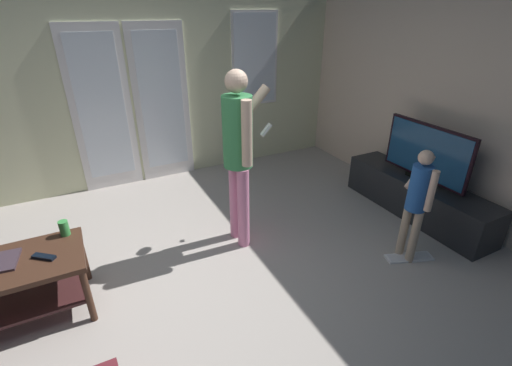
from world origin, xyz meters
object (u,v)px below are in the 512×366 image
Objects in this scene: person_adult at (239,146)px; loose_keyboard at (409,257)px; coffee_table at (7,281)px; tv_stand at (417,197)px; cup_near_edge at (64,228)px; tv_remote_black at (44,257)px; person_child at (418,197)px; flat_screen_tv at (426,153)px.

person_adult reaches higher than loose_keyboard.
person_adult is (1.92, 0.19, 0.64)m from coffee_table.
cup_near_edge is (-3.48, 0.47, 0.35)m from tv_stand.
cup_near_edge is (-1.51, 0.03, -0.44)m from person_adult.
person_adult reaches higher than cup_near_edge.
cup_near_edge reaches higher than tv_remote_black.
person_adult is 1.55× the size of person_child.
tv_remote_black is at bearing 165.62° from person_child.
coffee_table is 2.29× the size of loose_keyboard.
person_child is at bearing -143.76° from tv_stand.
person_adult is at bearing 167.39° from tv_stand.
flat_screen_tv is 3.64m from tv_remote_black.
person_child reaches higher than coffee_table.
flat_screen_tv is (3.89, -0.25, 0.37)m from coffee_table.
flat_screen_tv is at bearing 36.50° from person_child.
cup_near_edge is at bearing 159.59° from loose_keyboard.
tv_stand reaches higher than loose_keyboard.
person_adult is at bearing 167.48° from flat_screen_tv.
coffee_table is 0.51m from cup_near_edge.
flat_screen_tv is 5.98× the size of tv_remote_black.
coffee_table is 3.91m from flat_screen_tv.
person_child is at bearing 125.54° from loose_keyboard.
tv_stand is 3.82× the size of loose_keyboard.
coffee_table reaches higher than tv_stand.
cup_near_edge is at bearing 172.29° from flat_screen_tv.
cup_near_edge is (-2.76, 1.00, -0.08)m from person_child.
tv_remote_black reaches higher than tv_stand.
flat_screen_tv is at bearing -7.71° from cup_near_edge.
flat_screen_tv is 0.94× the size of person_child.
cup_near_edge reaches higher than coffee_table.
tv_stand is at bearing -7.76° from cup_near_edge.
person_adult reaches higher than tv_remote_black.
loose_keyboard is at bearing -140.77° from flat_screen_tv.
coffee_table is 3.32m from loose_keyboard.
person_child is (-0.72, -0.53, 0.44)m from tv_stand.
flat_screen_tv is 2.03m from person_adult.
cup_near_edge reaches higher than loose_keyboard.
coffee_table is 0.97× the size of person_child.
person_child is 0.64m from loose_keyboard.
loose_keyboard is 3.71× the size of cup_near_edge.
person_child reaches higher than tv_stand.
tv_stand is at bearing -12.61° from person_adult.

